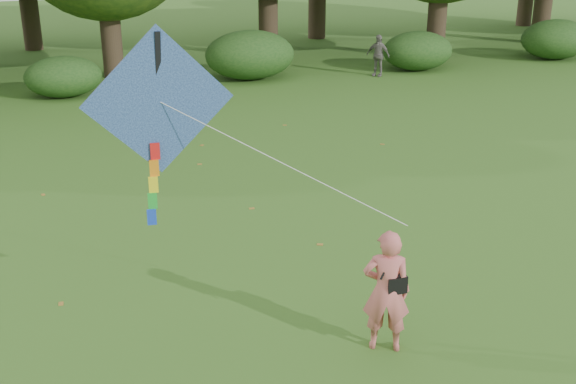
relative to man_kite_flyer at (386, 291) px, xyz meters
name	(u,v)px	position (x,y,z in m)	size (l,w,h in m)	color
ground	(372,317)	(0.20, 0.83, -0.94)	(100.00, 100.00, 0.00)	#265114
man_kite_flyer	(386,291)	(0.00, 0.00, 0.00)	(0.69, 0.45, 1.89)	#CB635F
bystander_right	(378,55)	(8.14, 17.66, -0.13)	(0.96, 0.40, 1.63)	slate
crossbody_bag	(395,283)	(0.12, -0.03, 0.12)	(0.43, 0.20, 0.73)	black
flying_kite	(159,105)	(-2.79, 1.99, 2.49)	(4.16, 2.25, 3.04)	#223996
shrub_band	(155,64)	(-0.52, 18.44, -0.09)	(39.15, 3.22, 1.88)	#264919
fallen_leaves	(261,208)	(-0.18, 5.77, -0.94)	(9.18, 14.39, 0.01)	olive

